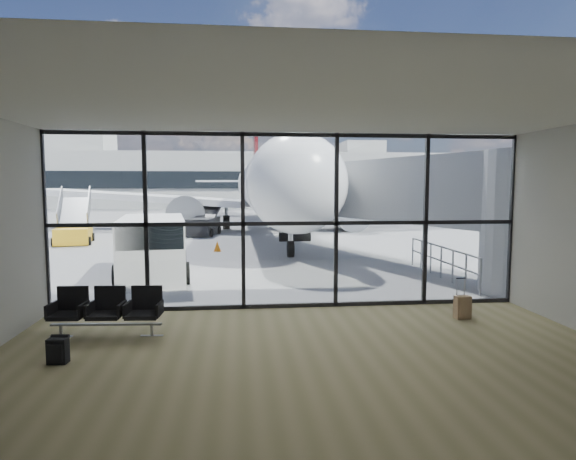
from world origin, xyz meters
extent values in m
plane|color=slate|center=(0.00, 40.00, 0.00)|extent=(220.00, 220.00, 0.00)
cube|color=#6C6644|center=(0.00, -4.00, 0.01)|extent=(12.00, 8.00, 0.01)
cube|color=silver|center=(0.00, -4.00, 4.50)|extent=(12.00, 8.00, 0.02)
cube|color=beige|center=(0.00, -8.00, 2.25)|extent=(12.00, 0.02, 4.50)
cube|color=white|center=(0.00, 0.00, 2.25)|extent=(12.00, 0.04, 4.50)
cube|color=black|center=(0.00, 0.00, 0.06)|extent=(12.00, 0.12, 0.10)
cube|color=black|center=(0.00, 0.00, 2.20)|extent=(12.00, 0.12, 0.10)
cube|color=black|center=(0.00, 0.00, 4.44)|extent=(12.00, 0.12, 0.10)
cube|color=black|center=(-6.00, 0.00, 2.25)|extent=(0.10, 0.12, 4.50)
cube|color=black|center=(-3.60, 0.00, 2.25)|extent=(0.10, 0.12, 4.50)
cube|color=black|center=(-1.20, 0.00, 2.25)|extent=(0.10, 0.12, 4.50)
cube|color=black|center=(1.20, 0.00, 2.25)|extent=(0.10, 0.12, 4.50)
cube|color=black|center=(3.60, 0.00, 2.25)|extent=(0.10, 0.12, 4.50)
cube|color=black|center=(6.00, 0.00, 2.25)|extent=(0.10, 0.12, 4.50)
cylinder|color=gray|center=(7.20, 1.00, 2.10)|extent=(2.80, 2.80, 4.20)
cube|color=gray|center=(4.55, 8.00, 3.00)|extent=(7.45, 14.81, 2.40)
cube|color=gray|center=(1.90, 15.00, 3.00)|extent=(2.60, 2.20, 2.60)
cylinder|color=gray|center=(1.10, 15.00, 0.90)|extent=(0.20, 0.20, 1.80)
cylinder|color=gray|center=(2.70, 15.00, 0.90)|extent=(0.20, 0.20, 1.80)
cylinder|color=black|center=(1.90, 15.00, 0.25)|extent=(1.80, 0.56, 0.56)
cylinder|color=gray|center=(5.60, 0.80, 0.55)|extent=(0.06, 0.06, 1.10)
cylinder|color=gray|center=(5.60, 1.70, 0.55)|extent=(0.06, 0.06, 1.10)
cylinder|color=gray|center=(5.60, 2.60, 0.55)|extent=(0.06, 0.06, 1.10)
cylinder|color=gray|center=(5.60, 3.50, 0.55)|extent=(0.06, 0.06, 1.10)
cylinder|color=gray|center=(5.60, 4.40, 0.55)|extent=(0.06, 0.06, 1.10)
cylinder|color=gray|center=(5.60, 5.30, 0.55)|extent=(0.06, 0.06, 1.10)
cylinder|color=gray|center=(5.60, 6.20, 0.55)|extent=(0.06, 0.06, 1.10)
cylinder|color=gray|center=(5.60, 3.50, 1.08)|extent=(0.06, 5.40, 0.06)
cylinder|color=gray|center=(5.60, 3.50, 0.60)|extent=(0.06, 5.40, 0.06)
cube|color=#ABABA6|center=(0.00, 62.00, 4.00)|extent=(80.00, 12.00, 8.00)
cube|color=black|center=(0.00, 55.90, 4.00)|extent=(80.00, 0.20, 2.40)
cube|color=#ABABA6|center=(-25.00, 62.00, 9.50)|extent=(10.00, 8.00, 3.00)
cube|color=#ABABA6|center=(18.00, 62.00, 9.00)|extent=(6.00, 6.00, 2.00)
cylinder|color=#382619|center=(-39.00, 72.00, 1.53)|extent=(0.50, 0.50, 3.06)
sphere|color=black|center=(-39.00, 72.00, 5.27)|extent=(5.61, 5.61, 5.61)
cylinder|color=#382619|center=(-33.00, 72.00, 1.71)|extent=(0.50, 0.50, 3.42)
sphere|color=black|center=(-33.00, 72.00, 5.89)|extent=(6.27, 6.27, 6.27)
cylinder|color=#382619|center=(-27.00, 72.00, 1.35)|extent=(0.50, 0.50, 2.70)
sphere|color=black|center=(-27.00, 72.00, 4.65)|extent=(4.95, 4.95, 4.95)
cylinder|color=#382619|center=(-21.00, 72.00, 1.53)|extent=(0.50, 0.50, 3.06)
sphere|color=black|center=(-21.00, 72.00, 5.27)|extent=(5.61, 5.61, 5.61)
cylinder|color=#382619|center=(-15.00, 72.00, 1.71)|extent=(0.50, 0.50, 3.42)
sphere|color=black|center=(-15.00, 72.00, 5.89)|extent=(6.27, 6.27, 6.27)
cube|color=gray|center=(-4.10, -2.01, 0.26)|extent=(2.31, 0.25, 0.04)
cube|color=black|center=(-4.88, -1.95, 0.46)|extent=(0.69, 0.65, 0.08)
cube|color=black|center=(-4.86, -1.66, 0.73)|extent=(0.65, 0.12, 0.58)
cube|color=black|center=(-4.10, -2.01, 0.46)|extent=(0.69, 0.65, 0.08)
cube|color=black|center=(-4.07, -1.72, 0.73)|extent=(0.65, 0.12, 0.58)
cube|color=black|center=(-3.31, -2.07, 0.46)|extent=(0.69, 0.65, 0.08)
cube|color=black|center=(-3.29, -1.77, 0.73)|extent=(0.65, 0.12, 0.58)
cylinder|color=gray|center=(-5.04, -1.94, 0.13)|extent=(0.06, 0.06, 0.26)
cylinder|color=gray|center=(-3.15, -2.08, 0.13)|extent=(0.06, 0.06, 0.26)
cube|color=black|center=(-4.53, -3.52, 0.23)|extent=(0.35, 0.24, 0.46)
cube|color=black|center=(-4.55, -3.64, 0.23)|extent=(0.28, 0.09, 0.31)
cylinder|color=black|center=(-4.52, -3.41, 0.46)|extent=(0.32, 0.12, 0.08)
cube|color=#846849|center=(3.96, -1.50, 0.29)|extent=(0.38, 0.26, 0.54)
cube|color=#846849|center=(3.97, -1.62, 0.29)|extent=(0.30, 0.07, 0.40)
cylinder|color=gray|center=(3.85, -1.41, 0.75)|extent=(0.02, 0.02, 0.45)
cylinder|color=gray|center=(4.05, -1.39, 0.75)|extent=(0.02, 0.02, 0.45)
cube|color=black|center=(3.95, -1.40, 0.97)|extent=(0.24, 0.06, 0.02)
cylinder|color=black|center=(3.85, -1.41, 0.03)|extent=(0.04, 0.06, 0.06)
cylinder|color=black|center=(4.05, -1.39, 0.03)|extent=(0.04, 0.06, 0.06)
cylinder|color=white|center=(0.86, 22.94, 3.26)|extent=(4.30, 32.62, 4.02)
sphere|color=white|center=(1.00, 6.65, 3.26)|extent=(4.02, 4.02, 4.02)
cone|color=white|center=(0.70, 41.95, 3.58)|extent=(4.07, 6.55, 4.02)
cube|color=black|center=(0.99, 7.30, 3.80)|extent=(2.40, 1.32, 0.54)
cube|color=white|center=(-8.38, 23.95, 2.34)|extent=(16.65, 8.43, 1.29)
cylinder|color=black|center=(-4.78, 21.81, 1.25)|extent=(2.31, 3.71, 2.28)
cube|color=white|center=(-2.77, 41.38, 3.69)|extent=(6.24, 3.11, 0.20)
cube|color=white|center=(10.08, 24.11, 2.34)|extent=(16.62, 8.67, 1.29)
cylinder|color=black|center=(6.52, 21.90, 1.25)|extent=(2.31, 3.71, 2.28)
cube|color=white|center=(4.18, 41.43, 3.69)|extent=(6.26, 3.20, 0.20)
cube|color=#580C10|center=(0.70, 41.95, 7.17)|extent=(0.36, 4.13, 6.52)
cylinder|color=gray|center=(0.98, 8.82, 0.76)|extent=(0.22, 0.22, 1.52)
cylinder|color=black|center=(0.98, 8.82, 0.38)|extent=(0.28, 0.76, 0.76)
cylinder|color=black|center=(-2.19, 23.46, 0.49)|extent=(0.50, 1.05, 1.04)
cylinder|color=black|center=(3.90, 23.51, 0.49)|extent=(0.50, 1.05, 1.04)
cube|color=white|center=(-4.27, 4.72, 1.04)|extent=(2.72, 5.02, 2.08)
cube|color=black|center=(-4.03, 2.97, 1.61)|extent=(2.13, 1.51, 0.73)
cylinder|color=black|center=(-5.09, 3.03, 0.36)|extent=(0.36, 0.76, 0.73)
cylinder|color=black|center=(-3.03, 3.32, 0.36)|extent=(0.36, 0.76, 0.73)
cylinder|color=black|center=(-5.52, 6.12, 0.36)|extent=(0.36, 0.76, 0.73)
cylinder|color=black|center=(-3.46, 6.41, 0.36)|extent=(0.36, 0.76, 0.73)
cube|color=black|center=(-3.55, 18.93, 0.59)|extent=(2.07, 3.43, 1.07)
cube|color=black|center=(-3.31, 20.19, 1.39)|extent=(1.76, 2.86, 1.10)
cylinder|color=black|center=(-4.49, 18.02, 0.27)|extent=(0.31, 0.56, 0.53)
cylinder|color=black|center=(-3.02, 17.74, 0.27)|extent=(0.31, 0.56, 0.53)
cylinder|color=black|center=(-4.08, 20.12, 0.27)|extent=(0.31, 0.56, 0.53)
cylinder|color=black|center=(-2.61, 19.83, 0.27)|extent=(0.31, 0.56, 0.53)
cube|color=gold|center=(-10.30, 15.09, 0.48)|extent=(2.26, 3.26, 0.85)
cube|color=gray|center=(-10.47, 15.92, 1.71)|extent=(1.94, 2.67, 1.58)
cylinder|color=black|center=(-10.93, 13.87, 0.23)|extent=(0.30, 0.50, 0.47)
cylinder|color=black|center=(-9.25, 14.21, 0.23)|extent=(0.30, 0.50, 0.47)
cylinder|color=black|center=(-11.35, 15.96, 0.23)|extent=(0.30, 0.50, 0.47)
cylinder|color=black|center=(-9.67, 16.30, 0.23)|extent=(0.30, 0.50, 0.47)
cube|color=orange|center=(-2.34, 11.16, 0.01)|extent=(0.36, 0.36, 0.03)
cone|color=orange|center=(-2.34, 11.16, 0.26)|extent=(0.34, 0.34, 0.51)
cube|color=orange|center=(1.52, 17.00, 0.01)|extent=(0.39, 0.39, 0.03)
cone|color=orange|center=(1.52, 17.00, 0.28)|extent=(0.38, 0.38, 0.56)
camera|label=1|loc=(-1.32, -12.20, 3.16)|focal=30.00mm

